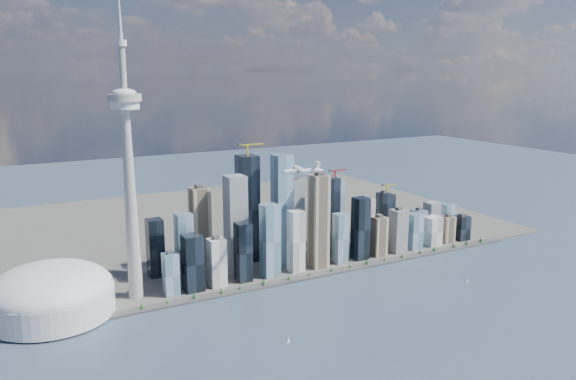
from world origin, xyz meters
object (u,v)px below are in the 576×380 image
needle_tower (129,168)px  sailboat_west (288,341)px  airplane (302,170)px  sailboat_east (468,281)px  dome_stadium (51,294)px

needle_tower → sailboat_west: needle_tower is taller
airplane → sailboat_east: size_ratio=7.98×
dome_stadium → sailboat_west: bearing=-41.6°
sailboat_west → sailboat_east: bearing=-11.5°
needle_tower → dome_stadium: (-140.00, -10.00, -196.40)m
needle_tower → sailboat_west: bearing=-59.9°
airplane → sailboat_west: 310.70m
dome_stadium → sailboat_west: dome_stadium is taller
dome_stadium → sailboat_west: size_ratio=22.34×
sailboat_east → sailboat_west: bearing=-164.3°
sailboat_west → sailboat_east: size_ratio=0.91×
airplane → sailboat_east: airplane is taller
sailboat_east → airplane: bearing=165.3°
airplane → needle_tower: bearing=175.5°
sailboat_east → needle_tower: bearing=167.5°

